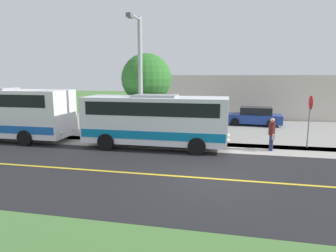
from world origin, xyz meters
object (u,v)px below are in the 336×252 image
Objects in this scene: tree_curbside at (147,79)px; stop_sign at (310,113)px; street_light_pole at (140,75)px; commercial_building at (243,94)px; pedestrian_with_bags at (272,133)px; parked_car_near at (254,117)px; shuttle_bus_front at (155,119)px.

stop_sign is at bearing 82.25° from tree_curbside.
street_light_pole is 0.40× the size of commercial_building.
tree_curbside is (-2.33, -7.51, 2.77)m from pedestrian_with_bags.
parked_car_near is (-7.26, -2.34, -1.28)m from stop_sign.
stop_sign is at bearing 17.89° from parked_car_near.
pedestrian_with_bags is 0.61× the size of stop_sign.
street_light_pole is 17.81m from commercial_building.
stop_sign reaches higher than pedestrian_with_bags.
tree_curbside is (-2.90, -1.31, 2.11)m from shuttle_bus_front.
pedestrian_with_bags is 0.33× the size of tree_curbside.
commercial_building is at bearing -169.23° from stop_sign.
street_light_pole is (-0.36, -0.98, 2.34)m from shuttle_bus_front.
tree_curbside is at bearing -107.23° from pedestrian_with_bags.
parked_car_near is at bearing 140.99° from street_light_pole.
commercial_building is (-16.33, -0.87, 1.05)m from pedestrian_with_bags.
street_light_pole is (0.21, -7.18, 3.01)m from pedestrian_with_bags.
tree_curbside is 15.59m from commercial_building.
pedestrian_with_bags is at bearing 72.77° from tree_curbside.
commercial_building is at bearing -176.96° from pedestrian_with_bags.
stop_sign is 0.64× the size of parked_car_near.
commercial_building reaches higher than pedestrian_with_bags.
parked_car_near is (-8.29, -0.30, -0.25)m from pedestrian_with_bags.
commercial_building reaches higher than shuttle_bus_front.
commercial_building is (-8.04, -0.57, 1.30)m from parked_car_near.
commercial_building reaches higher than stop_sign.
stop_sign is at bearing 10.77° from commercial_building.
stop_sign is (-1.03, 2.04, 1.02)m from pedestrian_with_bags.
commercial_building reaches higher than parked_car_near.
stop_sign is 0.54× the size of tree_curbside.
parked_car_near is at bearing -177.93° from pedestrian_with_bags.
parked_car_near is 9.83m from tree_curbside.
shuttle_bus_front is 1.49× the size of tree_curbside.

